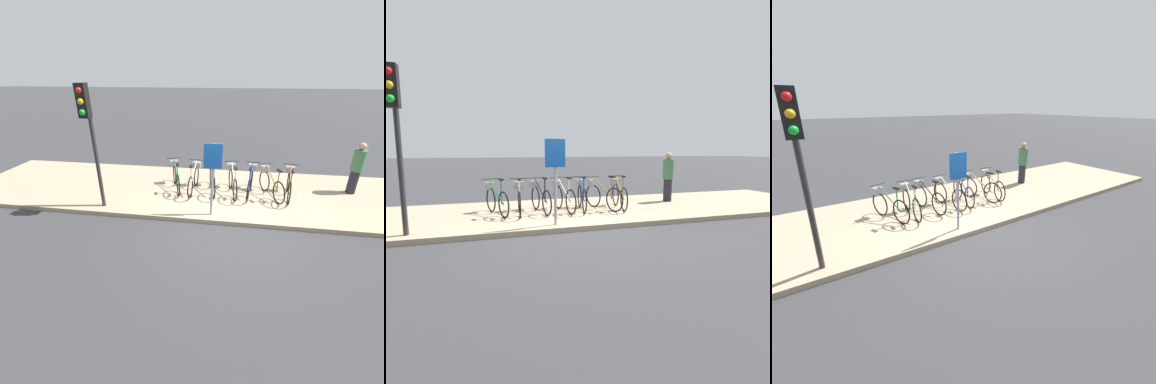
% 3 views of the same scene
% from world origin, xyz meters
% --- Properties ---
extents(ground_plane, '(120.00, 120.00, 0.00)m').
position_xyz_m(ground_plane, '(0.00, 0.00, 0.00)').
color(ground_plane, '#38383A').
extents(sidewalk, '(16.64, 3.69, 0.12)m').
position_xyz_m(sidewalk, '(0.00, 1.84, 0.06)').
color(sidewalk, tan).
rests_on(sidewalk, ground_plane).
extents(parked_bicycle_0, '(0.63, 1.47, 0.95)m').
position_xyz_m(parked_bicycle_0, '(-1.74, 1.81, 0.54)').
color(parked_bicycle_0, black).
rests_on(parked_bicycle_0, sidewalk).
extents(parked_bicycle_1, '(0.46, 1.54, 0.95)m').
position_xyz_m(parked_bicycle_1, '(-1.15, 1.72, 0.54)').
color(parked_bicycle_1, black).
rests_on(parked_bicycle_1, sidewalk).
extents(parked_bicycle_2, '(0.46, 1.53, 0.95)m').
position_xyz_m(parked_bicycle_2, '(-0.60, 1.80, 0.54)').
color(parked_bicycle_2, black).
rests_on(parked_bicycle_2, sidewalk).
extents(parked_bicycle_3, '(0.46, 1.53, 0.95)m').
position_xyz_m(parked_bicycle_3, '(0.01, 1.73, 0.54)').
color(parked_bicycle_3, black).
rests_on(parked_bicycle_3, sidewalk).
extents(parked_bicycle_4, '(0.46, 1.53, 0.95)m').
position_xyz_m(parked_bicycle_4, '(0.55, 1.76, 0.54)').
color(parked_bicycle_4, black).
rests_on(parked_bicycle_4, sidewalk).
extents(parked_bicycle_5, '(0.65, 1.46, 0.95)m').
position_xyz_m(parked_bicycle_5, '(1.10, 1.70, 0.54)').
color(parked_bicycle_5, black).
rests_on(parked_bicycle_5, sidewalk).
extents(parked_bicycle_6, '(0.46, 1.53, 0.95)m').
position_xyz_m(parked_bicycle_6, '(1.65, 1.72, 0.54)').
color(parked_bicycle_6, black).
rests_on(parked_bicycle_6, sidewalk).
extents(pedestrian, '(0.34, 0.34, 1.55)m').
position_xyz_m(pedestrian, '(3.59, 2.24, 0.92)').
color(pedestrian, '#23232D').
rests_on(pedestrian, sidewalk).
extents(traffic_light, '(0.24, 0.40, 3.14)m').
position_xyz_m(traffic_light, '(-3.46, 0.23, 2.39)').
color(traffic_light, '#2D2D2D').
rests_on(traffic_light, sidewalk).
extents(sign_post, '(0.44, 0.07, 1.87)m').
position_xyz_m(sign_post, '(-0.50, 0.29, 1.40)').
color(sign_post, '#99999E').
rests_on(sign_post, sidewalk).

